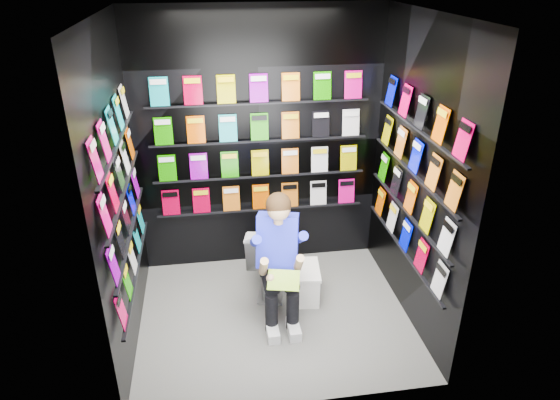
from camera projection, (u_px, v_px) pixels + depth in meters
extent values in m
plane|color=slate|center=(275.00, 316.00, 4.54)|extent=(2.40, 2.40, 0.00)
plane|color=white|center=(273.00, 13.00, 3.41)|extent=(2.40, 2.40, 0.00)
cube|color=black|center=(259.00, 145.00, 4.86)|extent=(2.40, 0.04, 2.60)
cube|color=black|center=(296.00, 252.00, 3.09)|extent=(2.40, 0.04, 2.60)
cube|color=black|center=(119.00, 196.00, 3.81)|extent=(0.04, 2.00, 2.60)
cube|color=black|center=(417.00, 177.00, 4.14)|extent=(0.04, 2.00, 2.60)
imported|color=white|center=(272.00, 255.00, 4.80)|extent=(0.58, 0.83, 0.73)
cube|color=white|center=(306.00, 284.00, 4.74)|extent=(0.26, 0.41, 0.29)
cube|color=white|center=(307.00, 270.00, 4.67)|extent=(0.28, 0.44, 0.03)
cube|color=green|center=(284.00, 280.00, 4.06)|extent=(0.29, 0.21, 0.11)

